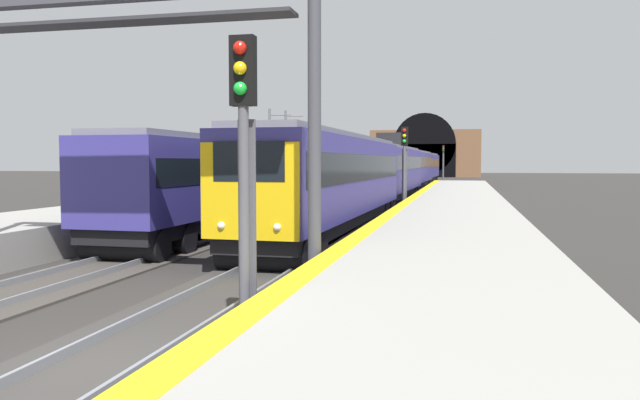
{
  "coord_description": "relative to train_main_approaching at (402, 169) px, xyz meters",
  "views": [
    {
      "loc": [
        -7.67,
        -5.02,
        2.97
      ],
      "look_at": [
        13.17,
        -0.21,
        1.64
      ],
      "focal_mm": 35.05,
      "sensor_mm": 36.0,
      "label": 1
    }
  ],
  "objects": [
    {
      "name": "train_main_approaching",
      "position": [
        0.0,
        0.0,
        0.0
      ],
      "size": [
        75.23,
        3.14,
        4.91
      ],
      "rotation": [
        0.0,
        0.0,
        3.12
      ],
      "color": "navy",
      "rests_on": "ground_plane"
    },
    {
      "name": "platform_right",
      "position": [
        -44.72,
        -4.61,
        -1.78
      ],
      "size": [
        112.0,
        4.89,
        1.07
      ],
      "primitive_type": "cube",
      "color": "#9E9B93",
      "rests_on": "ground_plane"
    },
    {
      "name": "catenary_mast_far",
      "position": [
        6.76,
        12.08,
        1.77
      ],
      "size": [
        0.22,
        1.91,
        7.96
      ],
      "color": "#595B60",
      "rests_on": "ground_plane"
    },
    {
      "name": "train_adjacent_platform",
      "position": [
        -18.14,
        4.65,
        -0.06
      ],
      "size": [
        37.35,
        2.96,
        4.8
      ],
      "rotation": [
        0.0,
        0.0,
        -0.01
      ],
      "color": "navy",
      "rests_on": "ground_plane"
    },
    {
      "name": "ground_plane",
      "position": [
        -44.72,
        -0.0,
        -2.31
      ],
      "size": [
        320.0,
        320.0,
        0.0
      ],
      "primitive_type": "plane",
      "color": "#302D2B"
    },
    {
      "name": "platform_right_edge_strip",
      "position": [
        -44.72,
        -2.41,
        -1.24
      ],
      "size": [
        112.0,
        0.5,
        0.01
      ],
      "primitive_type": "cube",
      "color": "yellow",
      "rests_on": "platform_right"
    },
    {
      "name": "railway_signal_near",
      "position": [
        -43.38,
        -1.76,
        0.64
      ],
      "size": [
        0.39,
        0.38,
        4.85
      ],
      "rotation": [
        0.0,
        0.0,
        3.14
      ],
      "color": "#4C4C54",
      "rests_on": "ground_plane"
    },
    {
      "name": "railway_signal_far",
      "position": [
        49.16,
        -1.76,
        1.02
      ],
      "size": [
        0.39,
        0.38,
        5.54
      ],
      "rotation": [
        0.0,
        0.0,
        3.14
      ],
      "color": "#4C4C54",
      "rests_on": "ground_plane"
    },
    {
      "name": "overhead_signal_gantry",
      "position": [
        -39.66,
        2.32,
        2.91
      ],
      "size": [
        0.7,
        8.85,
        6.87
      ],
      "color": "#3F3F47",
      "rests_on": "ground_plane"
    },
    {
      "name": "tunnel_portal",
      "position": [
        68.06,
        2.32,
        2.19
      ],
      "size": [
        3.01,
        20.76,
        12.07
      ],
      "color": "brown",
      "rests_on": "ground_plane"
    },
    {
      "name": "railway_signal_mid",
      "position": [
        -17.24,
        -1.76,
        0.67
      ],
      "size": [
        0.39,
        0.38,
        4.89
      ],
      "rotation": [
        0.0,
        0.0,
        3.14
      ],
      "color": "#4C4C54",
      "rests_on": "ground_plane"
    },
    {
      "name": "track_main_line",
      "position": [
        -44.72,
        -0.0,
        -2.27
      ],
      "size": [
        160.0,
        2.91,
        0.21
      ],
      "color": "#383533",
      "rests_on": "ground_plane"
    },
    {
      "name": "catenary_mast_near",
      "position": [
        1.6,
        12.07,
        1.65
      ],
      "size": [
        0.22,
        2.12,
        7.71
      ],
      "color": "#595B60",
      "rests_on": "ground_plane"
    }
  ]
}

